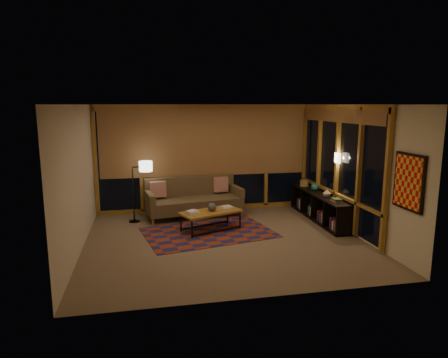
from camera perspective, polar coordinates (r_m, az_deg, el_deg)
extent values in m
cube|color=#827553|center=(8.16, 0.06, -8.73)|extent=(5.50, 5.00, 0.01)
cube|color=silver|center=(7.70, 0.07, 10.59)|extent=(5.50, 5.00, 0.01)
cube|color=beige|center=(10.25, -2.73, 3.01)|extent=(5.50, 0.01, 2.70)
cube|color=beige|center=(5.44, 5.33, -3.80)|extent=(5.50, 0.01, 2.70)
cube|color=beige|center=(7.76, -20.25, -0.09)|extent=(0.01, 5.00, 2.70)
cube|color=beige|center=(8.78, 17.94, 1.23)|extent=(0.01, 5.00, 2.70)
cube|color=maroon|center=(8.62, -2.23, -7.64)|extent=(2.95, 2.26, 0.01)
sphere|color=black|center=(8.63, -1.73, -4.00)|extent=(0.26, 0.26, 0.19)
cylinder|color=#AC874D|center=(10.42, 11.39, -0.56)|extent=(0.25, 0.25, 0.16)
sphere|color=#196357|center=(9.90, 12.81, -1.16)|extent=(0.18, 0.18, 0.18)
imported|color=tan|center=(9.31, 14.48, -1.94)|extent=(0.19, 0.19, 0.18)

